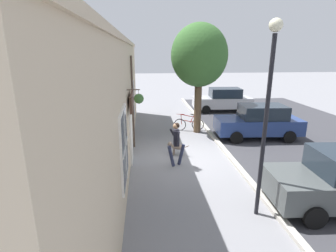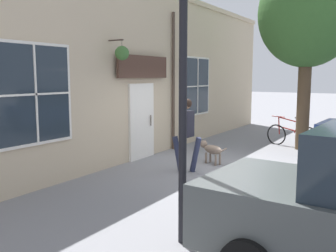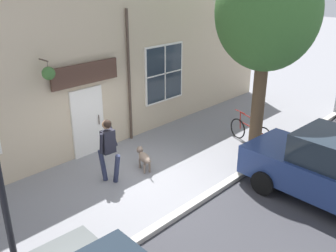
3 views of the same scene
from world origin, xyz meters
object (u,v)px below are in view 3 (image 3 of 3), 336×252
Objects in this scene: street_tree_by_curb at (268,17)px; leaning_bicycle at (251,131)px; pedestrian_walking at (108,145)px; dog_on_leash at (144,157)px.

street_tree_by_curb is 3.38× the size of leaning_bicycle.
dog_on_leash is (0.15, 1.08, -0.69)m from pedestrian_walking.
leaning_bicycle is (1.32, 4.77, -0.70)m from pedestrian_walking.
leaning_bicycle is at bearing 139.84° from street_tree_by_curb.
street_tree_by_curb is at bearing 64.08° from dog_on_leash.
pedestrian_walking is at bearing -111.83° from street_tree_by_curb.
pedestrian_walking reaches higher than leaning_bicycle.
street_tree_by_curb is at bearing -40.16° from leaning_bicycle.
street_tree_by_curb reaches higher than pedestrian_walking.
pedestrian_walking is at bearing -105.49° from leaning_bicycle.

